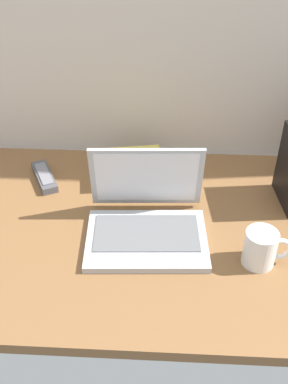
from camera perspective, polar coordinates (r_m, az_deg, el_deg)
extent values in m
cube|color=brown|center=(1.26, -0.44, -4.89)|extent=(1.60, 0.76, 0.03)
cube|color=#B2B5BA|center=(1.20, 0.32, -5.91)|extent=(0.32, 0.24, 0.02)
cube|color=slate|center=(1.20, 0.32, -5.06)|extent=(0.28, 0.15, 0.00)
cube|color=#B2B5BA|center=(1.23, 0.30, 1.85)|extent=(0.30, 0.06, 0.20)
cube|color=white|center=(1.23, 0.30, 1.74)|extent=(0.27, 0.05, 0.17)
cylinder|color=white|center=(1.16, 14.09, -6.72)|extent=(0.08, 0.08, 0.10)
torus|color=white|center=(1.17, 16.30, -6.73)|extent=(0.07, 0.01, 0.07)
cylinder|color=brown|center=(1.13, 14.40, -5.19)|extent=(0.07, 0.07, 0.00)
cube|color=#4C4C51|center=(1.45, -12.17, 1.84)|extent=(0.11, 0.16, 0.02)
cube|color=slate|center=(1.44, -12.24, 2.24)|extent=(0.08, 0.12, 0.00)
cube|color=#3F7F4C|center=(1.43, -1.67, 2.37)|extent=(0.20, 0.17, 0.03)
cube|color=#D8BF4C|center=(1.41, -1.70, 3.43)|extent=(0.22, 0.18, 0.04)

